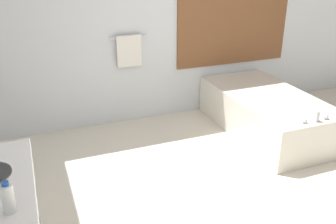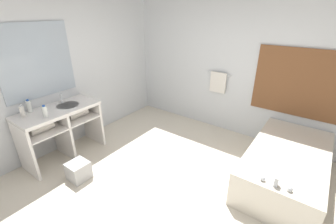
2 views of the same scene
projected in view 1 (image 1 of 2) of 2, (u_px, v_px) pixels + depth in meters
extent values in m
plane|color=beige|center=(230.00, 209.00, 3.39)|extent=(16.00, 16.00, 0.00)
cube|color=silver|center=(149.00, 19.00, 4.75)|extent=(7.40, 0.06, 2.70)
cube|color=brown|center=(234.00, 25.00, 5.18)|extent=(1.70, 0.02, 1.10)
cylinder|color=silver|center=(128.00, 38.00, 4.67)|extent=(0.50, 0.02, 0.02)
cube|color=silver|center=(129.00, 51.00, 4.73)|extent=(0.32, 0.04, 0.40)
cube|color=silver|center=(266.00, 113.00, 4.77)|extent=(0.97, 1.87, 0.50)
ellipsoid|color=white|center=(267.00, 105.00, 4.73)|extent=(0.70, 1.35, 0.30)
cube|color=silver|center=(316.00, 116.00, 3.93)|extent=(0.04, 0.07, 0.12)
sphere|color=silver|center=(305.00, 120.00, 3.90)|extent=(0.06, 0.06, 0.06)
sphere|color=silver|center=(326.00, 116.00, 3.99)|extent=(0.06, 0.06, 0.06)
cylinder|color=silver|center=(8.00, 199.00, 1.99)|extent=(0.07, 0.07, 0.17)
cylinder|color=#1E4CA8|center=(5.00, 184.00, 1.96)|extent=(0.04, 0.04, 0.02)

